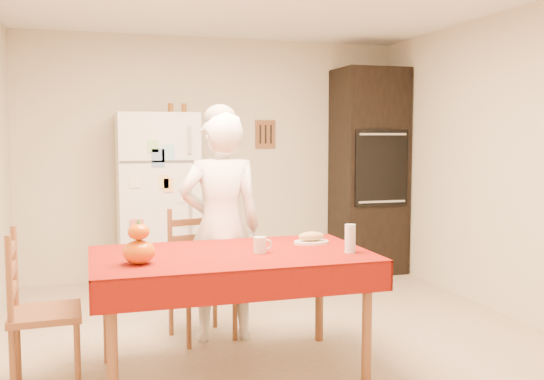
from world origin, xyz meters
name	(u,v)px	position (x,y,z in m)	size (l,w,h in m)	color
floor	(279,342)	(0.00, 0.00, 0.00)	(4.50, 4.50, 0.00)	tan
room_shell	(279,116)	(0.00, 0.00, 1.62)	(4.02, 4.52, 2.51)	beige
refrigerator	(157,201)	(-0.65, 1.88, 0.85)	(0.75, 0.74, 1.70)	white
oven_cabinet	(369,171)	(1.63, 1.93, 1.10)	(0.70, 0.62, 2.20)	black
dining_table	(231,264)	(-0.45, -0.44, 0.69)	(1.70, 1.00, 0.76)	brown
chair_far	(199,268)	(-0.52, 0.32, 0.51)	(0.50, 0.49, 0.95)	brown
chair_left	(33,305)	(-1.61, -0.37, 0.51)	(0.41, 0.43, 0.95)	brown
seated_woman	(221,227)	(-0.38, 0.20, 0.82)	(0.60, 0.39, 1.65)	white
coffee_mug	(260,245)	(-0.28, -0.50, 0.81)	(0.08, 0.08, 0.10)	silver
pumpkin_lower	(139,252)	(-1.02, -0.61, 0.83)	(0.18, 0.18, 0.14)	#E44D05
pumpkin_upper	(139,232)	(-1.02, -0.61, 0.95)	(0.12, 0.12, 0.09)	red
wine_glass	(350,238)	(0.26, -0.64, 0.85)	(0.07, 0.07, 0.18)	silver
bread_plate	(311,242)	(0.14, -0.28, 0.77)	(0.24, 0.24, 0.02)	white
bread_loaf	(311,236)	(0.14, -0.28, 0.81)	(0.18, 0.10, 0.06)	tan
spice_jar_left	(171,108)	(-0.50, 1.93, 1.75)	(0.05, 0.05, 0.10)	#9A541C
spice_jar_mid	(170,108)	(-0.50, 1.93, 1.75)	(0.05, 0.05, 0.10)	brown
spice_jar_right	(184,109)	(-0.37, 1.93, 1.75)	(0.05, 0.05, 0.10)	brown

